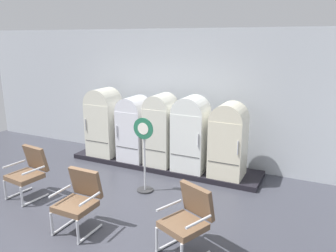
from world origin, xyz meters
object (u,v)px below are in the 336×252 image
(refrigerator_4, at_px, (228,138))
(armchair_left, at_px, (29,170))
(refrigerator_1, at_px, (134,127))
(armchair_right, at_px, (188,217))
(sign_stand, at_px, (144,158))
(armchair_center, at_px, (79,198))
(refrigerator_0, at_px, (104,120))
(refrigerator_2, at_px, (161,127))
(refrigerator_3, at_px, (191,132))

(refrigerator_4, bearing_deg, armchair_left, -143.74)
(refrigerator_1, height_order, armchair_right, refrigerator_1)
(refrigerator_1, relative_size, sign_stand, 1.02)
(refrigerator_1, relative_size, armchair_center, 1.58)
(refrigerator_1, bearing_deg, sign_stand, -51.78)
(refrigerator_0, distance_m, refrigerator_2, 1.54)
(refrigerator_1, xyz_separation_m, armchair_left, (-0.88, -2.32, -0.39))
(sign_stand, bearing_deg, refrigerator_4, 42.59)
(refrigerator_3, distance_m, sign_stand, 1.30)
(armchair_right, relative_size, sign_stand, 0.64)
(refrigerator_4, bearing_deg, armchair_right, -86.06)
(refrigerator_3, xyz_separation_m, armchair_center, (-0.72, -2.76, -0.45))
(refrigerator_4, xyz_separation_m, armchair_center, (-1.55, -2.77, -0.41))
(refrigerator_2, bearing_deg, refrigerator_1, 179.29)
(refrigerator_0, xyz_separation_m, sign_stand, (1.79, -1.19, -0.29))
(armchair_right, height_order, sign_stand, sign_stand)
(armchair_right, bearing_deg, sign_stand, 136.89)
(refrigerator_1, xyz_separation_m, sign_stand, (0.95, -1.21, -0.22))
(refrigerator_0, bearing_deg, sign_stand, -33.60)
(refrigerator_0, height_order, refrigerator_1, refrigerator_0)
(refrigerator_2, relative_size, sign_stand, 1.09)
(refrigerator_3, bearing_deg, armchair_center, -104.72)
(refrigerator_4, bearing_deg, refrigerator_2, 179.48)
(armchair_center, bearing_deg, armchair_left, 163.42)
(refrigerator_1, distance_m, sign_stand, 1.56)
(refrigerator_2, relative_size, refrigerator_3, 0.99)
(armchair_left, distance_m, armchair_center, 1.66)
(armchair_center, bearing_deg, refrigerator_2, 90.13)
(armchair_left, height_order, armchair_center, same)
(armchair_center, bearing_deg, armchair_right, 6.75)
(refrigerator_0, distance_m, refrigerator_3, 2.27)
(refrigerator_0, xyz_separation_m, refrigerator_3, (2.27, -0.01, -0.01))
(refrigerator_0, height_order, armchair_center, refrigerator_0)
(armchair_center, bearing_deg, refrigerator_4, 60.83)
(refrigerator_1, xyz_separation_m, armchair_center, (0.70, -2.79, -0.39))
(armchair_right, distance_m, armchair_center, 1.74)
(refrigerator_3, distance_m, armchair_center, 2.89)
(refrigerator_2, bearing_deg, armchair_right, -56.17)
(refrigerator_4, bearing_deg, armchair_center, -119.17)
(refrigerator_3, bearing_deg, armchair_left, -135.31)
(refrigerator_0, xyz_separation_m, refrigerator_1, (0.84, 0.02, -0.07))
(refrigerator_4, height_order, armchair_left, refrigerator_4)
(sign_stand, bearing_deg, armchair_right, -43.11)
(refrigerator_3, bearing_deg, refrigerator_2, 178.01)
(refrigerator_0, distance_m, refrigerator_1, 0.84)
(refrigerator_2, distance_m, armchair_left, 2.84)
(refrigerator_4, distance_m, armchair_left, 3.91)
(refrigerator_0, bearing_deg, armchair_right, -38.20)
(armchair_left, bearing_deg, refrigerator_0, 88.89)
(armchair_right, distance_m, sign_stand, 2.02)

